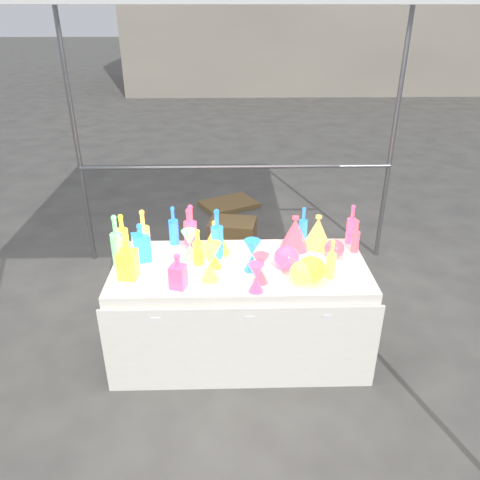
{
  "coord_description": "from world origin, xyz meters",
  "views": [
    {
      "loc": [
        -0.08,
        -2.87,
        2.4
      ],
      "look_at": [
        0.0,
        0.0,
        0.95
      ],
      "focal_mm": 35.0,
      "sensor_mm": 36.0,
      "label": 1
    }
  ],
  "objects_px": {
    "bottle_0": "(123,234)",
    "globe_0": "(311,271)",
    "cardboard_box_closed": "(232,236)",
    "lampshade_0": "(215,237)",
    "decanter_0": "(127,259)",
    "display_table": "(240,310)",
    "hourglass_0": "(256,278)"
  },
  "relations": [
    {
      "from": "globe_0",
      "to": "display_table",
      "type": "bearing_deg",
      "value": 155.87
    },
    {
      "from": "display_table",
      "to": "cardboard_box_closed",
      "type": "xyz_separation_m",
      "value": [
        -0.04,
        1.65,
        -0.2
      ]
    },
    {
      "from": "lampshade_0",
      "to": "hourglass_0",
      "type": "bearing_deg",
      "value": -38.57
    },
    {
      "from": "bottle_0",
      "to": "globe_0",
      "type": "relative_size",
      "value": 1.64
    },
    {
      "from": "bottle_0",
      "to": "globe_0",
      "type": "height_order",
      "value": "bottle_0"
    },
    {
      "from": "lampshade_0",
      "to": "bottle_0",
      "type": "bearing_deg",
      "value": -155.43
    },
    {
      "from": "hourglass_0",
      "to": "lampshade_0",
      "type": "relative_size",
      "value": 0.79
    },
    {
      "from": "decanter_0",
      "to": "lampshade_0",
      "type": "distance_m",
      "value": 0.67
    },
    {
      "from": "bottle_0",
      "to": "lampshade_0",
      "type": "bearing_deg",
      "value": -0.07
    },
    {
      "from": "display_table",
      "to": "bottle_0",
      "type": "distance_m",
      "value": 1.03
    },
    {
      "from": "bottle_0",
      "to": "hourglass_0",
      "type": "relative_size",
      "value": 1.59
    },
    {
      "from": "hourglass_0",
      "to": "decanter_0",
      "type": "bearing_deg",
      "value": 167.1
    },
    {
      "from": "hourglass_0",
      "to": "bottle_0",
      "type": "bearing_deg",
      "value": 150.51
    },
    {
      "from": "decanter_0",
      "to": "hourglass_0",
      "type": "xyz_separation_m",
      "value": [
        0.85,
        -0.19,
        -0.04
      ]
    },
    {
      "from": "decanter_0",
      "to": "lampshade_0",
      "type": "bearing_deg",
      "value": 38.42
    },
    {
      "from": "hourglass_0",
      "to": "lampshade_0",
      "type": "height_order",
      "value": "lampshade_0"
    },
    {
      "from": "globe_0",
      "to": "lampshade_0",
      "type": "height_order",
      "value": "lampshade_0"
    },
    {
      "from": "globe_0",
      "to": "lampshade_0",
      "type": "relative_size",
      "value": 0.77
    },
    {
      "from": "globe_0",
      "to": "bottle_0",
      "type": "bearing_deg",
      "value": 162.41
    },
    {
      "from": "hourglass_0",
      "to": "globe_0",
      "type": "relative_size",
      "value": 1.03
    },
    {
      "from": "display_table",
      "to": "decanter_0",
      "type": "distance_m",
      "value": 0.92
    },
    {
      "from": "decanter_0",
      "to": "lampshade_0",
      "type": "height_order",
      "value": "decanter_0"
    },
    {
      "from": "globe_0",
      "to": "decanter_0",
      "type": "bearing_deg",
      "value": 176.37
    },
    {
      "from": "cardboard_box_closed",
      "to": "bottle_0",
      "type": "distance_m",
      "value": 1.81
    },
    {
      "from": "cardboard_box_closed",
      "to": "bottle_0",
      "type": "height_order",
      "value": "bottle_0"
    },
    {
      "from": "bottle_0",
      "to": "decanter_0",
      "type": "distance_m",
      "value": 0.35
    },
    {
      "from": "cardboard_box_closed",
      "to": "lampshade_0",
      "type": "bearing_deg",
      "value": -85.15
    },
    {
      "from": "bottle_0",
      "to": "globe_0",
      "type": "bearing_deg",
      "value": -17.59
    },
    {
      "from": "display_table",
      "to": "cardboard_box_closed",
      "type": "relative_size",
      "value": 3.8
    },
    {
      "from": "decanter_0",
      "to": "globe_0",
      "type": "relative_size",
      "value": 1.48
    },
    {
      "from": "bottle_0",
      "to": "globe_0",
      "type": "xyz_separation_m",
      "value": [
        1.32,
        -0.42,
        -0.08
      ]
    },
    {
      "from": "decanter_0",
      "to": "display_table",
      "type": "bearing_deg",
      "value": 17.95
    }
  ]
}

